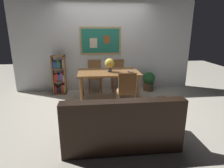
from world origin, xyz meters
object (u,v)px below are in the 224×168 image
object	(u,v)px
leather_couch	(120,126)
dining_chair_far_left	(95,73)
bookshelf	(60,76)
tv_remote	(131,72)
potted_ivy	(149,81)
flower_vase	(110,64)
dining_chair_far_right	(118,72)
dining_chair_near_right	(126,89)
dining_table	(109,75)

from	to	relation	value
leather_couch	dining_chair_far_left	bearing A→B (deg)	96.76
bookshelf	tv_remote	xyz separation A→B (m)	(1.86, -0.83, 0.26)
potted_ivy	bookshelf	bearing A→B (deg)	179.64
dining_chair_far_left	tv_remote	xyz separation A→B (m)	(0.87, -0.96, 0.23)
potted_ivy	flower_vase	bearing A→B (deg)	-150.95
dining_chair_far_right	leather_couch	size ratio (longest dim) A/B	0.51
dining_chair_far_left	flower_vase	size ratio (longest dim) A/B	2.71
dining_chair_far_right	dining_chair_near_right	bearing A→B (deg)	-91.23
leather_couch	potted_ivy	bearing A→B (deg)	64.38
dining_table	dining_chair_far_right	xyz separation A→B (m)	(0.35, 0.81, -0.13)
dining_chair_near_right	potted_ivy	distance (m)	1.72
potted_ivy	flower_vase	size ratio (longest dim) A/B	1.81
dining_chair_near_right	dining_chair_far_left	xyz separation A→B (m)	(-0.65, 1.55, 0.00)
leather_couch	potted_ivy	size ratio (longest dim) A/B	2.96
dining_chair_far_right	flower_vase	bearing A→B (deg)	-111.43
dining_chair_near_right	dining_chair_far_right	size ratio (longest dim) A/B	1.00
dining_table	tv_remote	world-z (taller)	tv_remote
dining_chair_far_left	dining_chair_far_right	bearing A→B (deg)	1.49
tv_remote	leather_couch	bearing A→B (deg)	-106.40
bookshelf	tv_remote	size ratio (longest dim) A/B	7.22
bookshelf	tv_remote	bearing A→B (deg)	-24.18
bookshelf	potted_ivy	bearing A→B (deg)	-0.36
dining_table	dining_chair_near_right	size ratio (longest dim) A/B	1.68
dining_chair_near_right	tv_remote	xyz separation A→B (m)	(0.21, 0.60, 0.23)
dining_table	dining_chair_far_left	xyz separation A→B (m)	(-0.33, 0.79, -0.13)
dining_chair_near_right	flower_vase	xyz separation A→B (m)	(-0.30, 0.72, 0.42)
dining_table	tv_remote	distance (m)	0.57
dining_chair_far_right	bookshelf	bearing A→B (deg)	-175.23
dining_table	bookshelf	world-z (taller)	bookshelf
dining_chair_far_left	leather_couch	bearing A→B (deg)	-83.24
dining_table	dining_chair_near_right	bearing A→B (deg)	-67.44
dining_chair_near_right	tv_remote	size ratio (longest dim) A/B	6.01
dining_chair_far_right	potted_ivy	distance (m)	0.96
dining_chair_near_right	flower_vase	world-z (taller)	flower_vase
dining_chair_far_right	potted_ivy	bearing A→B (deg)	-9.75
bookshelf	flower_vase	bearing A→B (deg)	-27.71
leather_couch	flower_vase	distance (m)	2.05
dining_table	dining_chair_far_left	world-z (taller)	dining_chair_far_left
leather_couch	tv_remote	xyz separation A→B (m)	(0.54, 1.82, 0.46)
dining_chair_near_right	dining_chair_far_left	bearing A→B (deg)	112.72
potted_ivy	tv_remote	bearing A→B (deg)	-131.72
bookshelf	potted_ivy	distance (m)	2.60
bookshelf	potted_ivy	xyz separation A→B (m)	(2.59, -0.02, -0.22)
dining_table	flower_vase	world-z (taller)	flower_vase
dining_chair_far_left	flower_vase	distance (m)	0.99
dining_chair_far_left	potted_ivy	size ratio (longest dim) A/B	1.50
dining_table	dining_chair_far_right	distance (m)	0.89
bookshelf	dining_chair_far_right	bearing A→B (deg)	4.77
tv_remote	flower_vase	bearing A→B (deg)	166.02
dining_chair_near_right	potted_ivy	size ratio (longest dim) A/B	1.50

